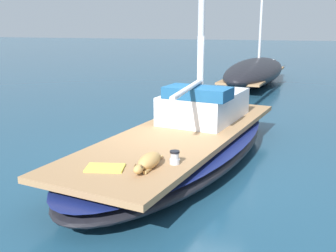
{
  "coord_description": "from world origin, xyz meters",
  "views": [
    {
      "loc": [
        1.96,
        -7.65,
        2.78
      ],
      "look_at": [
        0.0,
        -1.0,
        1.01
      ],
      "focal_mm": 43.69,
      "sensor_mm": 36.0,
      "label": 1
    }
  ],
  "objects_px": {
    "sailboat_main": "(182,147)",
    "deck_winch": "(175,158)",
    "moored_boat_far_astern": "(255,71)",
    "deck_towel": "(105,168)",
    "dog_tan": "(148,161)"
  },
  "relations": [
    {
      "from": "sailboat_main",
      "to": "deck_winch",
      "type": "distance_m",
      "value": 2.0
    },
    {
      "from": "deck_winch",
      "to": "deck_towel",
      "type": "distance_m",
      "value": 1.07
    },
    {
      "from": "sailboat_main",
      "to": "deck_winch",
      "type": "xyz_separation_m",
      "value": [
        0.38,
        -1.92,
        0.42
      ]
    },
    {
      "from": "dog_tan",
      "to": "moored_boat_far_astern",
      "type": "height_order",
      "value": "moored_boat_far_astern"
    },
    {
      "from": "sailboat_main",
      "to": "moored_boat_far_astern",
      "type": "xyz_separation_m",
      "value": [
        0.48,
        11.47,
        0.26
      ]
    },
    {
      "from": "sailboat_main",
      "to": "dog_tan",
      "type": "xyz_separation_m",
      "value": [
        0.06,
        -2.22,
        0.43
      ]
    },
    {
      "from": "sailboat_main",
      "to": "moored_boat_far_astern",
      "type": "bearing_deg",
      "value": 87.59
    },
    {
      "from": "dog_tan",
      "to": "deck_winch",
      "type": "xyz_separation_m",
      "value": [
        0.32,
        0.3,
        -0.01
      ]
    },
    {
      "from": "sailboat_main",
      "to": "deck_winch",
      "type": "bearing_deg",
      "value": -78.86
    },
    {
      "from": "dog_tan",
      "to": "deck_winch",
      "type": "relative_size",
      "value": 4.54
    },
    {
      "from": "sailboat_main",
      "to": "moored_boat_far_astern",
      "type": "relative_size",
      "value": 0.93
    },
    {
      "from": "deck_winch",
      "to": "dog_tan",
      "type": "bearing_deg",
      "value": -137.27
    },
    {
      "from": "sailboat_main",
      "to": "deck_winch",
      "type": "height_order",
      "value": "deck_winch"
    },
    {
      "from": "deck_towel",
      "to": "deck_winch",
      "type": "bearing_deg",
      "value": 28.21
    },
    {
      "from": "moored_boat_far_astern",
      "to": "deck_winch",
      "type": "bearing_deg",
      "value": -90.45
    }
  ]
}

